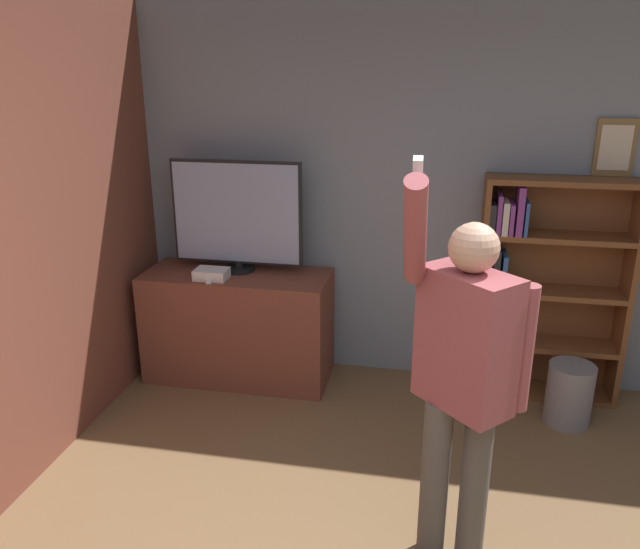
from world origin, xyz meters
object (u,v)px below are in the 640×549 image
(person, at_px, (464,370))
(waste_bin, at_px, (569,394))
(game_console, at_px, (212,274))
(bookshelf, at_px, (535,292))
(television, at_px, (237,216))

(person, distance_m, waste_bin, 1.72)
(person, bearing_deg, game_console, -176.00)
(waste_bin, bearing_deg, person, -119.42)
(game_console, bearing_deg, waste_bin, -1.61)
(person, height_order, waste_bin, person)
(bookshelf, bearing_deg, waste_bin, -59.35)
(television, relative_size, game_console, 4.13)
(person, bearing_deg, waste_bin, 104.48)
(bookshelf, xyz_separation_m, person, (-0.53, -1.71, 0.23))
(game_console, xyz_separation_m, bookshelf, (2.20, 0.31, -0.09))
(television, relative_size, waste_bin, 2.29)
(game_console, xyz_separation_m, waste_bin, (2.43, -0.07, -0.64))
(television, bearing_deg, person, -46.16)
(television, xyz_separation_m, game_console, (-0.13, -0.21, -0.37))
(game_console, relative_size, waste_bin, 0.56)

